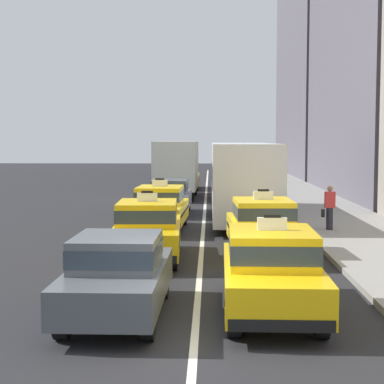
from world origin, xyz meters
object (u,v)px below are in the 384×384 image
Objects in this scene: sedan_left_nearest at (118,273)px; taxi_left_sixth at (186,176)px; bus_right_third at (242,176)px; taxi_left_third at (160,207)px; taxi_right_nearest at (271,269)px; pedestrian_near_crosswalk at (329,208)px; sedan_left_fourth at (170,196)px; taxi_left_second at (148,229)px; taxi_right_second at (263,226)px; box_truck_left_fifth at (177,167)px; taxi_right_fourth at (237,183)px.

sedan_left_nearest is 31.48m from taxi_left_sixth.
taxi_left_third is at bearing -131.31° from bus_right_third.
sedan_left_nearest is at bearing -90.16° from taxi_left_sixth.
taxi_left_third is 19.98m from taxi_left_sixth.
taxi_right_nearest is (2.84, -31.19, 0.00)m from taxi_left_sixth.
taxi_left_sixth reaches higher than sedan_left_nearest.
pedestrian_near_crosswalk is (6.03, 10.92, 0.09)m from sedan_left_nearest.
bus_right_third reaches higher than sedan_left_fourth.
taxi_left_second is at bearing -139.57° from pedestrian_near_crosswalk.
sedan_left_nearest is at bearing -118.88° from pedestrian_near_crosswalk.
taxi_left_sixth and taxi_right_second have the same top height.
sedan_left_fourth is 10.79m from taxi_right_second.
taxi_left_second is at bearing -108.31° from bus_right_third.
pedestrian_near_crosswalk is (6.18, -14.14, -0.84)m from box_truck_left_fifth.
sedan_left_nearest is 0.94× the size of taxi_right_second.
box_truck_left_fifth reaches higher than taxi_right_second.
bus_right_third is at bearing 71.69° from taxi_left_second.
taxi_left_third is at bearing -90.33° from sedan_left_fourth.
taxi_left_second and taxi_right_nearest have the same top height.
pedestrian_near_crosswalk is at bearing -78.57° from taxi_right_fourth.
taxi_right_nearest is at bearing -61.92° from taxi_left_second.
taxi_right_second is 18.06m from taxi_right_fourth.
bus_right_third is (3.16, -1.58, 0.97)m from sedan_left_fourth.
pedestrian_near_crosswalk is at bearing -5.43° from taxi_left_third.
sedan_left_nearest is 1.00× the size of sedan_left_fourth.
box_truck_left_fifth is 1.53× the size of taxi_right_nearest.
taxi_left_third reaches higher than pedestrian_near_crosswalk.
taxi_right_nearest is (2.93, 0.29, 0.03)m from sedan_left_nearest.
taxi_right_fourth is at bearing 66.78° from sedan_left_fourth.
sedan_left_fourth is 0.94× the size of taxi_right_second.
sedan_left_fourth is (-0.07, 16.71, 0.00)m from sedan_left_nearest.
taxi_left_second is 25.70m from taxi_left_sixth.
bus_right_third is 5.21m from pedestrian_near_crosswalk.
taxi_left_third and taxi_right_fourth have the same top height.
box_truck_left_fifth is (-0.09, 8.35, 0.93)m from sedan_left_fourth.
taxi_right_nearest is 11.07m from pedestrian_near_crosswalk.
taxi_right_fourth is at bearing -65.45° from taxi_left_sixth.
box_truck_left_fifth is 6.49m from taxi_left_sixth.
taxi_left_third is 1.01× the size of taxi_right_nearest.
sedan_left_fourth is at bearing 136.47° from pedestrian_near_crosswalk.
taxi_right_nearest is 24.22m from taxi_right_fourth.
taxi_left_second and taxi_right_fourth have the same top height.
pedestrian_near_crosswalk is at bearing 58.39° from taxi_right_second.
taxi_right_nearest is (3.03, -11.22, 0.00)m from taxi_left_third.
taxi_right_nearest is at bearing -106.21° from pedestrian_near_crosswalk.
taxi_right_second and taxi_right_fourth have the same top height.
taxi_left_sixth and taxi_right_fourth have the same top height.
taxi_left_sixth is 1.00× the size of taxi_right_nearest.
taxi_left_sixth is at bearing 89.80° from taxi_left_second.
taxi_left_second is 0.41× the size of bus_right_third.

